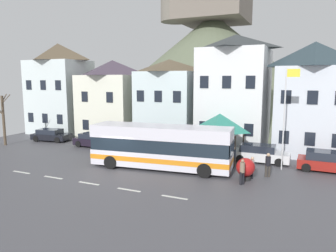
# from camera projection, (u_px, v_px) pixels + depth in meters

# --- Properties ---
(ground_plane) EXTENTS (40.00, 60.00, 0.07)m
(ground_plane) POSITION_uv_depth(u_px,v_px,m) (114.00, 172.00, 23.08)
(ground_plane) COLOR #4B4A50
(townhouse_00) EXTENTS (6.74, 5.35, 10.94)m
(townhouse_00) POSITION_uv_depth(u_px,v_px,m) (60.00, 89.00, 39.10)
(townhouse_00) COLOR silver
(townhouse_00) RESTS_ON ground_plane
(townhouse_01) EXTENTS (6.47, 6.10, 8.79)m
(townhouse_01) POSITION_uv_depth(u_px,v_px,m) (113.00, 99.00, 36.55)
(townhouse_01) COLOR silver
(townhouse_01) RESTS_ON ground_plane
(townhouse_02) EXTENTS (5.91, 5.23, 8.68)m
(townhouse_02) POSITION_uv_depth(u_px,v_px,m) (169.00, 102.00, 33.22)
(townhouse_02) COLOR silver
(townhouse_02) RESTS_ON ground_plane
(townhouse_03) EXTENTS (6.17, 6.44, 10.87)m
(townhouse_03) POSITION_uv_depth(u_px,v_px,m) (234.00, 92.00, 30.89)
(townhouse_03) COLOR white
(townhouse_03) RESTS_ON ground_plane
(townhouse_04) EXTENTS (5.95, 5.22, 9.82)m
(townhouse_04) POSITION_uv_depth(u_px,v_px,m) (312.00, 99.00, 27.60)
(townhouse_04) COLOR silver
(townhouse_04) RESTS_ON ground_plane
(hilltop_castle) EXTENTS (41.86, 41.86, 26.32)m
(hilltop_castle) POSITION_uv_depth(u_px,v_px,m) (212.00, 66.00, 51.44)
(hilltop_castle) COLOR #5F6850
(hilltop_castle) RESTS_ON ground_plane
(transit_bus) EXTENTS (10.70, 3.74, 3.24)m
(transit_bus) POSITION_uv_depth(u_px,v_px,m) (161.00, 147.00, 23.61)
(transit_bus) COLOR silver
(transit_bus) RESTS_ON ground_plane
(bus_shelter) EXTENTS (3.60, 3.60, 3.87)m
(bus_shelter) POSITION_uv_depth(u_px,v_px,m) (220.00, 123.00, 25.99)
(bus_shelter) COLOR #473D33
(bus_shelter) RESTS_ON ground_plane
(parked_car_00) EXTENTS (4.31, 1.97, 1.34)m
(parked_car_00) POSITION_uv_depth(u_px,v_px,m) (95.00, 140.00, 31.39)
(parked_car_00) COLOR black
(parked_car_00) RESTS_ON ground_plane
(parked_car_01) EXTENTS (4.25, 2.43, 1.28)m
(parked_car_01) POSITION_uv_depth(u_px,v_px,m) (51.00, 135.00, 34.51)
(parked_car_01) COLOR black
(parked_car_01) RESTS_ON ground_plane
(parked_car_02) EXTENTS (3.83, 2.06, 1.46)m
(parked_car_02) POSITION_uv_depth(u_px,v_px,m) (325.00, 161.00, 23.16)
(parked_car_02) COLOR maroon
(parked_car_02) RESTS_ON ground_plane
(parked_car_03) EXTENTS (4.50, 1.93, 1.43)m
(parked_car_03) POSITION_uv_depth(u_px,v_px,m) (260.00, 154.00, 25.62)
(parked_car_03) COLOR silver
(parked_car_03) RESTS_ON ground_plane
(pedestrian_00) EXTENTS (0.34, 0.34, 1.63)m
(pedestrian_00) POSITION_uv_depth(u_px,v_px,m) (233.00, 155.00, 23.86)
(pedestrian_00) COLOR black
(pedestrian_00) RESTS_ON ground_plane
(pedestrian_01) EXTENTS (0.31, 0.35, 1.66)m
(pedestrian_01) POSITION_uv_depth(u_px,v_px,m) (242.00, 171.00, 20.08)
(pedestrian_01) COLOR black
(pedestrian_01) RESTS_ON ground_plane
(pedestrian_02) EXTENTS (0.37, 0.36, 1.67)m
(pedestrian_02) POSITION_uv_depth(u_px,v_px,m) (268.00, 164.00, 21.67)
(pedestrian_02) COLOR #38332D
(pedestrian_02) RESTS_ON ground_plane
(pedestrian_03) EXTENTS (0.29, 0.33, 1.50)m
(pedestrian_03) POSITION_uv_depth(u_px,v_px,m) (252.00, 167.00, 21.34)
(pedestrian_03) COLOR black
(pedestrian_03) RESTS_ON ground_plane
(public_bench) EXTENTS (1.69, 0.48, 0.87)m
(public_bench) POSITION_uv_depth(u_px,v_px,m) (198.00, 148.00, 28.83)
(public_bench) COLOR #33473D
(public_bench) RESTS_ON ground_plane
(flagpole) EXTENTS (0.95, 0.10, 7.43)m
(flagpole) POSITION_uv_depth(u_px,v_px,m) (285.00, 112.00, 22.86)
(flagpole) COLOR silver
(flagpole) RESTS_ON ground_plane
(harbour_buoy) EXTENTS (1.23, 1.23, 1.48)m
(harbour_buoy) POSITION_uv_depth(u_px,v_px,m) (245.00, 168.00, 21.05)
(harbour_buoy) COLOR black
(harbour_buoy) RESTS_ON ground_plane
(bare_tree_00) EXTENTS (1.76, 1.61, 5.19)m
(bare_tree_00) POSITION_uv_depth(u_px,v_px,m) (3.00, 119.00, 31.96)
(bare_tree_00) COLOR brown
(bare_tree_00) RESTS_ON ground_plane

